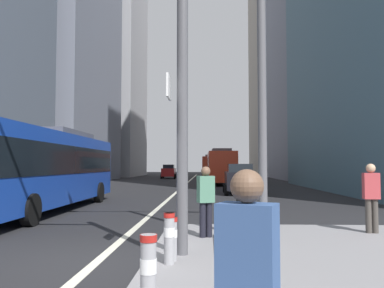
% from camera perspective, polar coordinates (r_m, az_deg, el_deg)
% --- Properties ---
extents(ground_plane, '(160.00, 160.00, 0.00)m').
position_cam_1_polar(ground_plane, '(27.72, -2.19, -6.91)').
color(ground_plane, black).
extents(lane_centre_line, '(0.20, 80.00, 0.01)m').
position_cam_1_polar(lane_centre_line, '(37.68, -1.01, -5.89)').
color(lane_centre_line, beige).
rests_on(lane_centre_line, ground).
extents(office_tower_left_mid, '(11.80, 19.77, 35.21)m').
position_cam_1_polar(office_tower_left_mid, '(51.38, -19.22, 14.95)').
color(office_tower_left_mid, slate).
rests_on(office_tower_left_mid, ground).
extents(office_tower_left_far, '(12.96, 16.40, 37.43)m').
position_cam_1_polar(office_tower_left_far, '(71.70, -12.70, 10.61)').
color(office_tower_left_far, '#9E9EA3').
rests_on(office_tower_left_far, ground).
extents(office_tower_right_far, '(11.56, 17.11, 42.60)m').
position_cam_1_polar(office_tower_right_far, '(81.75, 12.88, 10.77)').
color(office_tower_right_far, gray).
rests_on(office_tower_right_far, ground).
extents(city_bus_blue_oncoming, '(2.75, 12.14, 3.40)m').
position_cam_1_polar(city_bus_blue_oncoming, '(17.15, -20.47, -2.95)').
color(city_bus_blue_oncoming, '#14389E').
rests_on(city_bus_blue_oncoming, ground).
extents(city_bus_red_receding, '(2.81, 11.53, 3.40)m').
position_cam_1_polar(city_bus_red_receding, '(39.72, 4.13, -3.09)').
color(city_bus_red_receding, red).
rests_on(city_bus_red_receding, ground).
extents(city_bus_red_distant, '(2.87, 10.97, 3.40)m').
position_cam_1_polar(city_bus_red_distant, '(60.95, 2.85, -3.09)').
color(city_bus_red_distant, red).
rests_on(city_bus_red_distant, ground).
extents(car_oncoming_mid, '(2.10, 4.24, 1.94)m').
position_cam_1_polar(car_oncoming_mid, '(55.75, -3.36, -3.96)').
color(car_oncoming_mid, maroon).
rests_on(car_oncoming_mid, ground).
extents(car_receding_near, '(2.07, 4.02, 1.94)m').
position_cam_1_polar(car_receding_near, '(25.75, 6.85, -4.98)').
color(car_receding_near, black).
rests_on(car_receding_near, ground).
extents(traffic_signal_gantry, '(6.31, 0.65, 6.00)m').
position_cam_1_polar(traffic_signal_gantry, '(8.38, -16.31, 12.71)').
color(traffic_signal_gantry, '#515156').
rests_on(traffic_signal_gantry, median_island).
extents(street_lamp_post, '(5.50, 0.32, 8.00)m').
position_cam_1_polar(street_lamp_post, '(9.82, 9.96, 17.39)').
color(street_lamp_post, '#56565B').
rests_on(street_lamp_post, median_island).
extents(bollard_left, '(0.20, 0.20, 0.92)m').
position_cam_1_polar(bollard_left, '(4.70, -6.31, -17.78)').
color(bollard_left, '#99999E').
rests_on(bollard_left, median_island).
extents(bollard_right, '(0.20, 0.20, 0.88)m').
position_cam_1_polar(bollard_right, '(7.06, -3.31, -13.02)').
color(bollard_right, '#99999E').
rests_on(bollard_right, median_island).
extents(bollard_back, '(0.20, 0.20, 0.78)m').
position_cam_1_polar(bollard_back, '(7.30, -2.89, -13.12)').
color(bollard_back, '#99999E').
rests_on(bollard_back, median_island).
extents(pedestrian_railing, '(0.06, 3.32, 0.98)m').
position_cam_1_polar(pedestrian_railing, '(7.48, 7.50, -10.84)').
color(pedestrian_railing, black).
rests_on(pedestrian_railing, median_island).
extents(pedestrian_waiting, '(0.44, 0.36, 1.68)m').
position_cam_1_polar(pedestrian_waiting, '(2.77, 8.04, -19.30)').
color(pedestrian_waiting, '#2D334C').
rests_on(pedestrian_waiting, median_island).
extents(pedestrian_walking, '(0.40, 0.27, 1.75)m').
position_cam_1_polar(pedestrian_walking, '(11.07, 24.42, -6.60)').
color(pedestrian_walking, '#423D38').
rests_on(pedestrian_walking, median_island).
extents(pedestrian_far, '(0.44, 0.36, 1.68)m').
position_cam_1_polar(pedestrian_far, '(9.52, 2.00, -7.76)').
color(pedestrian_far, black).
rests_on(pedestrian_far, median_island).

